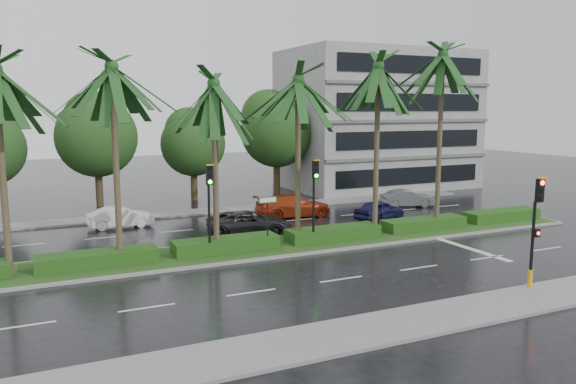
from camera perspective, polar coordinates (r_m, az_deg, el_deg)
name	(u,v)px	position (r m, az deg, el deg)	size (l,w,h in m)	color
ground	(290,252)	(27.97, 0.22, -6.07)	(120.00, 120.00, 0.00)	black
near_sidewalk	(420,320)	(19.64, 13.28, -12.58)	(40.00, 2.40, 0.12)	slate
far_sidewalk	(216,211)	(38.91, -7.31, -1.88)	(40.00, 2.00, 0.12)	slate
median	(282,246)	(28.83, -0.63, -5.46)	(36.00, 4.00, 0.15)	gray
hedge	(282,238)	(28.75, -0.63, -4.75)	(35.20, 1.40, 0.60)	#134112
lane_markings	(347,247)	(28.99, 6.05, -5.58)	(34.00, 13.06, 0.01)	silver
palm_row	(258,83)	(27.52, -3.07, 10.96)	(26.30, 4.20, 10.71)	#483E29
signal_near	(535,228)	(23.57, 23.83, -3.35)	(0.34, 0.45, 4.36)	black
signal_median_left	(209,196)	(26.23, -7.99, -0.45)	(0.34, 0.42, 4.36)	black
signal_median_right	(315,189)	(28.29, 2.72, 0.28)	(0.34, 0.42, 4.36)	black
street_sign	(268,209)	(27.54, -2.08, -1.78)	(0.95, 0.09, 2.60)	black
bg_trees	(196,134)	(43.74, -9.35, 5.80)	(33.03, 5.91, 8.54)	#332717
building	(377,120)	(51.18, 9.00, 7.27)	(16.00, 10.00, 12.00)	gray
car_white	(120,217)	(34.82, -16.66, -2.47)	(3.78, 1.32, 1.25)	white
car_darkgrey	(249,223)	(31.55, -3.98, -3.16)	(4.81, 2.22, 1.34)	black
car_red	(293,206)	(36.60, 0.54, -1.40)	(5.04, 2.05, 1.46)	#9D2D11
car_blue	(379,210)	(36.04, 9.27, -1.83)	(3.73, 1.50, 1.27)	#161742
car_grey	(407,198)	(41.13, 12.02, -0.63)	(3.78, 1.32, 1.25)	#5C5E61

